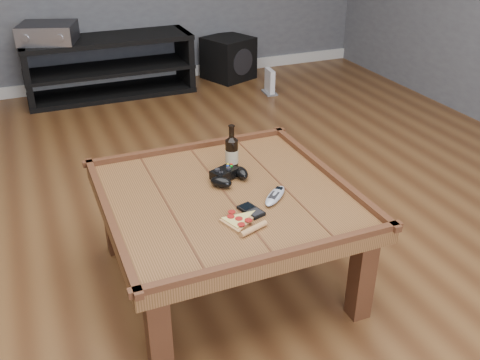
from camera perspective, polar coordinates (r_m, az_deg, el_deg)
name	(u,v)px	position (r m, az deg, el deg)	size (l,w,h in m)	color
ground	(227,279)	(2.48, -1.37, -10.54)	(6.00, 6.00, 0.00)	#4B2B15
baseboard	(107,81)	(5.08, -13.98, 10.21)	(5.00, 0.02, 0.10)	silver
coffee_table	(226,206)	(2.26, -1.49, -2.80)	(1.03, 1.03, 0.48)	#513417
media_console	(110,67)	(4.79, -13.74, 11.64)	(1.40, 0.45, 0.50)	black
beer_bottle	(232,153)	(2.37, -0.89, 2.88)	(0.06, 0.06, 0.22)	black
game_controller	(228,176)	(2.32, -1.25, 0.48)	(0.19, 0.17, 0.06)	black
pizza_slice	(241,222)	(2.03, 0.11, -4.48)	(0.20, 0.25, 0.02)	#B67F4F
smartphone	(251,210)	(2.10, 1.19, -3.27)	(0.09, 0.12, 0.01)	black
remote_control	(275,196)	(2.20, 3.76, -1.68)	(0.17, 0.16, 0.03)	#9FA4AD
av_receiver	(48,33)	(4.66, -19.81, 14.54)	(0.51, 0.47, 0.15)	black
subwoofer	(228,58)	(5.13, -1.24, 12.87)	(0.50, 0.50, 0.38)	black
game_console	(270,83)	(4.74, 3.19, 10.33)	(0.11, 0.18, 0.21)	slate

